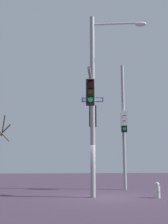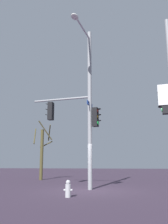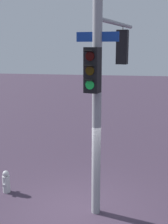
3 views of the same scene
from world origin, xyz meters
name	(u,v)px [view 2 (image 2 of 3)]	position (x,y,z in m)	size (l,w,h in m)	color
ground_plane	(91,191)	(0.00, 0.00, 0.00)	(80.00, 80.00, 0.00)	#382B3C
main_signal_pole_assembly	(83,102)	(0.51, -0.38, 4.94)	(4.25, 3.67, 9.42)	gray
secondary_pole_assembly	(168,100)	(-3.76, 2.27, 4.25)	(0.75, 0.51, 8.26)	gray
fire_hydrant	(68,189)	(0.78, 2.53, 0.34)	(0.38, 0.24, 0.73)	#B2B2B7
bare_tree_behind_pole	(42,151)	(4.79, -7.02, 2.38)	(1.73, 1.77, 4.88)	#494224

